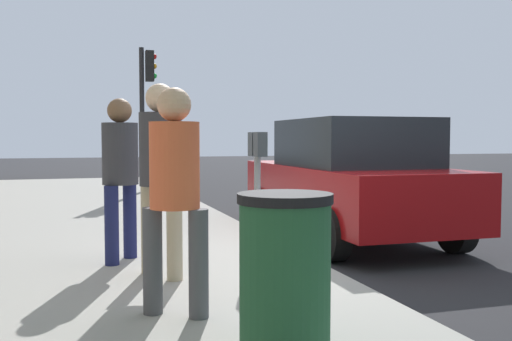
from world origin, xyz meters
TOP-DOWN VIEW (x-y plane):
  - ground_plane at (0.00, 0.00)m, footprint 80.00×80.00m
  - sidewalk_slab at (0.00, 3.00)m, footprint 28.00×6.00m
  - parking_meter at (-0.10, 0.64)m, footprint 0.36×0.12m
  - pedestrian_at_meter at (-0.44, 1.73)m, footprint 0.50×0.41m
  - pedestrian_bystander at (-1.70, 1.80)m, footprint 0.38×0.46m
  - parking_officer at (0.39, 2.05)m, footprint 0.47×0.39m
  - parked_sedan_near at (1.66, -1.35)m, footprint 4.43×2.02m
  - traffic_signal at (8.53, 0.81)m, footprint 0.24×0.44m
  - trash_bin at (-2.70, 1.29)m, footprint 0.59×0.59m

SIDE VIEW (x-z plane):
  - ground_plane at x=0.00m, z-range 0.00..0.00m
  - sidewalk_slab at x=0.00m, z-range 0.00..0.15m
  - trash_bin at x=-2.70m, z-range 0.15..1.16m
  - parked_sedan_near at x=1.66m, z-range 0.01..1.78m
  - pedestrian_bystander at x=-1.70m, z-range 0.30..2.02m
  - parking_meter at x=-0.10m, z-range 0.46..1.87m
  - parking_officer at x=0.39m, z-range 0.31..2.09m
  - pedestrian_at_meter at x=-0.44m, z-range 0.34..2.20m
  - traffic_signal at x=8.53m, z-range 0.78..4.38m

